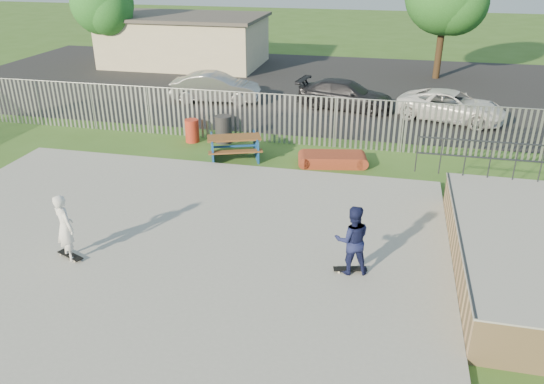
% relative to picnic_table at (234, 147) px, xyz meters
% --- Properties ---
extents(ground, '(120.00, 120.00, 0.00)m').
position_rel_picnic_table_xyz_m(ground, '(-0.10, -7.00, -0.42)').
color(ground, '#395F20').
rests_on(ground, ground).
extents(concrete_slab, '(15.00, 12.00, 0.15)m').
position_rel_picnic_table_xyz_m(concrete_slab, '(-0.10, -7.00, -0.35)').
color(concrete_slab, '#959691').
rests_on(concrete_slab, ground).
extents(quarter_pipe, '(5.50, 7.05, 2.19)m').
position_rel_picnic_table_xyz_m(quarter_pipe, '(9.39, -5.96, 0.14)').
color(quarter_pipe, tan).
rests_on(quarter_pipe, ground).
extents(fence, '(26.04, 16.02, 2.00)m').
position_rel_picnic_table_xyz_m(fence, '(0.90, -2.42, 0.58)').
color(fence, gray).
rests_on(fence, ground).
extents(picnic_table, '(2.41, 2.21, 0.83)m').
position_rel_picnic_table_xyz_m(picnic_table, '(0.00, 0.00, 0.00)').
color(picnic_table, brown).
rests_on(picnic_table, ground).
extents(funbox, '(2.23, 1.41, 0.42)m').
position_rel_picnic_table_xyz_m(funbox, '(3.68, 0.10, -0.22)').
color(funbox, maroon).
rests_on(funbox, ground).
extents(trash_bin_red, '(0.56, 0.56, 0.93)m').
position_rel_picnic_table_xyz_m(trash_bin_red, '(-2.19, 1.37, 0.04)').
color(trash_bin_red, '#AF2D1B').
rests_on(trash_bin_red, ground).
extents(trash_bin_grey, '(0.66, 0.66, 1.11)m').
position_rel_picnic_table_xyz_m(trash_bin_grey, '(-0.91, 1.57, 0.13)').
color(trash_bin_grey, '#262628').
rests_on(trash_bin_grey, ground).
extents(parking_lot, '(40.00, 18.00, 0.02)m').
position_rel_picnic_table_xyz_m(parking_lot, '(-0.10, 12.00, -0.41)').
color(parking_lot, black).
rests_on(parking_lot, ground).
extents(car_silver, '(4.60, 2.05, 1.47)m').
position_rel_picnic_table_xyz_m(car_silver, '(-3.15, 7.35, 0.33)').
color(car_silver, '#A2A2A7').
rests_on(car_silver, parking_lot).
extents(car_dark, '(4.95, 2.67, 1.36)m').
position_rel_picnic_table_xyz_m(car_dark, '(3.41, 7.53, 0.28)').
color(car_dark, black).
rests_on(car_dark, parking_lot).
extents(car_white, '(5.21, 3.55, 1.32)m').
position_rel_picnic_table_xyz_m(car_white, '(8.28, 6.68, 0.26)').
color(car_white, white).
rests_on(car_white, parking_lot).
extents(building, '(10.40, 6.40, 3.20)m').
position_rel_picnic_table_xyz_m(building, '(-8.10, 16.00, 1.19)').
color(building, beige).
rests_on(building, ground).
extents(tree_left, '(3.87, 3.87, 5.97)m').
position_rel_picnic_table_xyz_m(tree_left, '(-12.49, 13.68, 3.59)').
color(tree_left, '#43311A').
rests_on(tree_left, ground).
extents(skateboard_a, '(0.82, 0.38, 0.08)m').
position_rel_picnic_table_xyz_m(skateboard_a, '(4.96, -7.00, -0.23)').
color(skateboard_a, black).
rests_on(skateboard_a, concrete_slab).
extents(skateboard_b, '(0.82, 0.49, 0.08)m').
position_rel_picnic_table_xyz_m(skateboard_b, '(-1.94, -7.93, -0.23)').
color(skateboard_b, black).
rests_on(skateboard_b, concrete_slab).
extents(skater_navy, '(0.97, 0.83, 1.73)m').
position_rel_picnic_table_xyz_m(skater_navy, '(4.96, -7.00, 0.59)').
color(skater_navy, '#151A44').
rests_on(skater_navy, concrete_slab).
extents(skater_white, '(0.75, 0.68, 1.73)m').
position_rel_picnic_table_xyz_m(skater_white, '(-1.94, -7.93, 0.59)').
color(skater_white, silver).
rests_on(skater_white, concrete_slab).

